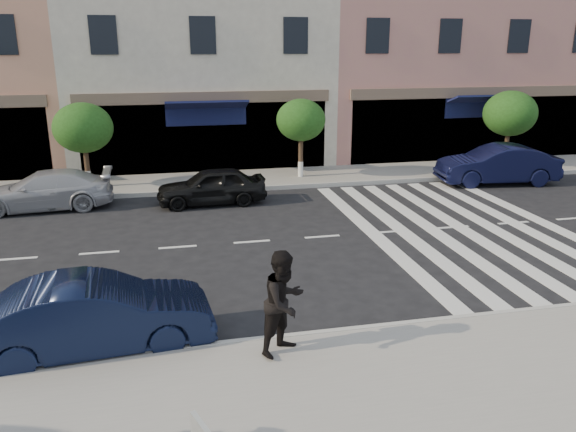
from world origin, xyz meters
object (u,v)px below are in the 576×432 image
at_px(walker, 284,302).
at_px(car_far_right, 497,165).
at_px(car_near_mid, 95,315).
at_px(car_far_left, 44,190).
at_px(car_far_mid, 211,186).

bearing_deg(walker, car_far_right, 7.66).
bearing_deg(car_near_mid, car_far_left, 9.94).
bearing_deg(car_near_mid, car_far_right, -60.15).
height_order(car_far_left, car_far_right, car_far_right).
distance_m(car_near_mid, car_far_left, 9.96).
bearing_deg(car_far_left, car_near_mid, 12.80).
relative_size(car_far_left, car_far_mid, 1.18).
height_order(walker, car_near_mid, walker).
bearing_deg(car_far_left, car_far_mid, 81.82).
height_order(car_near_mid, car_far_right, car_far_right).
bearing_deg(car_far_right, car_far_mid, -80.15).
height_order(walker, car_far_left, walker).
bearing_deg(car_far_mid, walker, 0.31).
bearing_deg(car_far_left, car_far_right, 87.77).
xyz_separation_m(car_near_mid, car_far_right, (13.77, 9.63, 0.08)).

